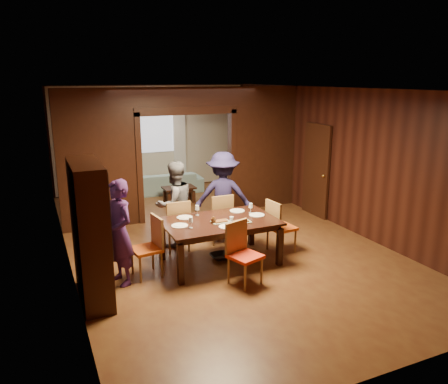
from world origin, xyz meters
name	(u,v)px	position (x,y,z in m)	size (l,w,h in m)	color
floor	(215,238)	(0.00, 0.00, 0.00)	(9.00, 9.00, 0.00)	#592C19
ceiling	(215,88)	(0.00, 0.00, 2.90)	(5.50, 9.00, 0.02)	silver
room_walls	(183,149)	(0.00, 1.89, 1.51)	(5.52, 9.01, 2.90)	black
person_purple	(119,233)	(-2.07, -1.17, 0.82)	(0.60, 0.39, 1.64)	#411D56
person_grey	(175,204)	(-0.82, -0.01, 0.81)	(0.78, 0.61, 1.61)	#5E5C64
person_navy	(223,196)	(0.16, -0.01, 0.86)	(1.11, 0.64, 1.72)	#1C173A
sofa	(167,182)	(0.18, 3.85, 0.28)	(1.92, 0.75, 0.56)	#8CB5B7
serving_bowl	(220,215)	(-0.31, -0.95, 0.80)	(0.35, 0.35, 0.09)	black
dining_table	(220,242)	(-0.38, -1.08, 0.38)	(1.91, 1.19, 0.76)	black
coffee_table	(179,195)	(0.17, 2.77, 0.20)	(0.80, 0.50, 0.40)	black
chair_left	(146,247)	(-1.65, -1.09, 0.48)	(0.44, 0.44, 0.97)	#C04A12
chair_right	(282,226)	(0.86, -1.07, 0.48)	(0.44, 0.44, 0.97)	#E25615
chair_far_l	(176,225)	(-0.88, -0.23, 0.48)	(0.44, 0.44, 0.97)	red
chair_far_r	(219,218)	(0.00, -0.16, 0.48)	(0.44, 0.44, 0.97)	red
chair_near	(245,254)	(-0.34, -1.98, 0.48)	(0.44, 0.44, 0.97)	red
hutch	(90,233)	(-2.53, -1.50, 1.00)	(0.40, 1.20, 2.00)	black
door_right	(316,170)	(2.70, 0.50, 1.05)	(0.06, 0.90, 2.10)	black
window_far	(153,129)	(0.00, 4.44, 1.70)	(1.20, 0.03, 1.30)	silver
curtain_left	(127,147)	(-0.75, 4.40, 1.25)	(0.35, 0.06, 2.40)	white
curtain_right	(180,144)	(0.75, 4.40, 1.25)	(0.35, 0.06, 2.40)	white
plate_left	(180,226)	(-1.08, -1.08, 0.77)	(0.27, 0.27, 0.01)	white
plate_far_l	(185,217)	(-0.87, -0.71, 0.77)	(0.27, 0.27, 0.01)	silver
plate_far_r	(237,211)	(0.12, -0.73, 0.77)	(0.27, 0.27, 0.01)	silver
plate_right	(257,215)	(0.33, -1.09, 0.77)	(0.27, 0.27, 0.01)	white
plate_near	(227,227)	(-0.40, -1.43, 0.77)	(0.27, 0.27, 0.01)	white
platter_a	(221,221)	(-0.40, -1.18, 0.78)	(0.30, 0.20, 0.04)	gray
platter_b	(242,221)	(-0.08, -1.33, 0.78)	(0.30, 0.20, 0.04)	gray
wineglass_left	(191,223)	(-0.95, -1.24, 0.85)	(0.08, 0.08, 0.18)	silver
wineglass_far	(197,210)	(-0.62, -0.66, 0.85)	(0.08, 0.08, 0.18)	silver
wineglass_right	(251,208)	(0.29, -0.92, 0.85)	(0.08, 0.08, 0.18)	white
tumbler	(232,221)	(-0.29, -1.37, 0.83)	(0.07, 0.07, 0.14)	silver
condiment_jar	(213,220)	(-0.53, -1.17, 0.82)	(0.08, 0.08, 0.11)	#462610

